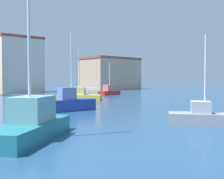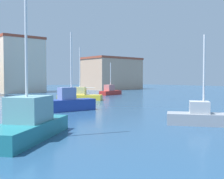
# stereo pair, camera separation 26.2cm
# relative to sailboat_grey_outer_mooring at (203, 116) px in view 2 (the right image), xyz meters

# --- Properties ---
(water) EXTENTS (160.00, 160.00, 0.00)m
(water) POSITION_rel_sailboat_grey_outer_mooring_xyz_m (-0.90, 15.37, -0.51)
(water) COLOR navy
(water) RESTS_ON ground
(sailboat_grey_outer_mooring) EXTENTS (3.76, 4.29, 5.44)m
(sailboat_grey_outer_mooring) POSITION_rel_sailboat_grey_outer_mooring_xyz_m (0.00, 0.00, 0.00)
(sailboat_grey_outer_mooring) COLOR gray
(sailboat_grey_outer_mooring) RESTS_ON water
(sailboat_blue_inner_mooring) EXTENTS (4.23, 1.67, 6.80)m
(sailboat_blue_inner_mooring) POSITION_rel_sailboat_grey_outer_mooring_xyz_m (-2.36, 11.38, 0.22)
(sailboat_blue_inner_mooring) COLOR #233D93
(sailboat_blue_inner_mooring) RESTS_ON water
(sailboat_teal_far_right) EXTENTS (5.64, 5.11, 9.82)m
(sailboat_teal_far_right) POSITION_rel_sailboat_grey_outer_mooring_xyz_m (-9.71, 3.07, 0.24)
(sailboat_teal_far_right) COLOR #1E707A
(sailboat_teal_far_right) RESTS_ON water
(sailboat_yellow_center_channel) EXTENTS (5.02, 5.30, 6.78)m
(sailboat_yellow_center_channel) POSITION_rel_sailboat_grey_outer_mooring_xyz_m (4.72, 20.70, 0.05)
(sailboat_yellow_center_channel) COLOR gold
(sailboat_yellow_center_channel) RESTS_ON water
(sailboat_red_mid_harbor) EXTENTS (4.78, 2.49, 5.46)m
(sailboat_red_mid_harbor) POSITION_rel_sailboat_grey_outer_mooring_xyz_m (14.79, 26.76, 0.12)
(sailboat_red_mid_harbor) COLOR #B22823
(sailboat_red_mid_harbor) RESTS_ON water
(yacht_club) EXTENTS (8.48, 8.31, 10.90)m
(yacht_club) POSITION_rel_sailboat_grey_outer_mooring_xyz_m (6.10, 45.19, 4.95)
(yacht_club) COLOR beige
(yacht_club) RESTS_ON ground
(waterfront_apartments) EXTENTS (13.60, 9.32, 8.01)m
(waterfront_apartments) POSITION_rel_sailboat_grey_outer_mooring_xyz_m (30.22, 44.88, 3.50)
(waterfront_apartments) COLOR tan
(waterfront_apartments) RESTS_ON ground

